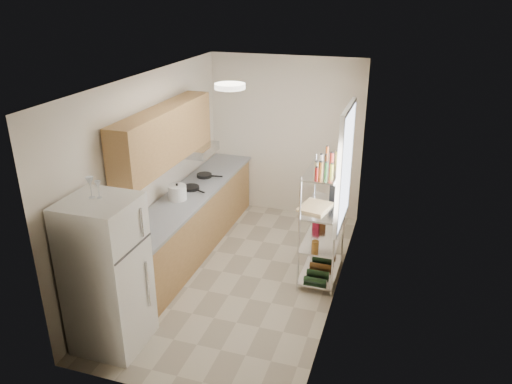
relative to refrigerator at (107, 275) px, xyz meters
The scene contains 16 objects.
room 1.94m from the refrigerator, 62.56° to the left, with size 2.52×4.42×2.62m.
counter_run 2.15m from the refrigerator, 91.32° to the left, with size 0.63×3.51×0.90m.
upper_cabinets 2.03m from the refrigerator, 95.95° to the left, with size 0.33×2.20×0.72m, color #AD804A.
range_hood 2.64m from the refrigerator, 92.89° to the left, with size 0.50×0.60×0.12m, color #B7BABC.
window 3.00m from the refrigerator, 44.03° to the left, with size 0.06×1.00×1.46m, color white.
bakers_rack 2.73m from the refrigerator, 46.43° to the left, with size 0.45×0.90×1.73m.
ceiling_dome 2.38m from the refrigerator, 57.69° to the left, with size 0.34×0.34×0.06m, color white.
refrigerator is the anchor object (origin of this frame).
wine_glass_a 0.95m from the refrigerator, 153.89° to the left, with size 0.08×0.08×0.21m, color silver, non-canonical shape.
wine_glass_b 0.93m from the refrigerator, 100.28° to the left, with size 0.06×0.06×0.18m, color silver, non-canonical shape.
rice_cooker 1.87m from the refrigerator, 93.10° to the left, with size 0.25×0.25×0.20m, color white.
frying_pan_large 2.25m from the refrigerator, 92.20° to the left, with size 0.25×0.25×0.04m, color black.
frying_pan_small 2.76m from the refrigerator, 91.94° to the left, with size 0.23×0.23×0.05m, color black.
cutting_board 2.61m from the refrigerator, 47.10° to the left, with size 0.33×0.43×0.03m, color tan.
espresso_machine 3.06m from the refrigerator, 49.22° to the left, with size 0.15×0.23×0.27m, color black.
storage_bag 2.90m from the refrigerator, 52.82° to the left, with size 0.09×0.13×0.15m, color maroon.
Camera 1 is at (1.92, -5.39, 3.59)m, focal length 35.00 mm.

